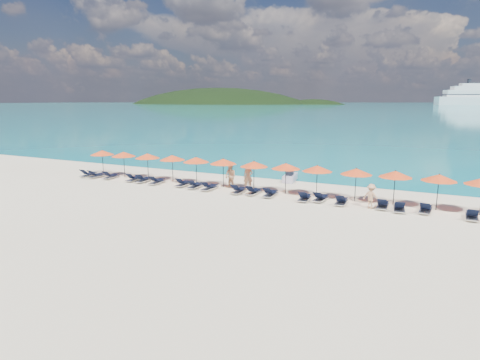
% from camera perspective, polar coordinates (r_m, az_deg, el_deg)
% --- Properties ---
extents(ground, '(1400.00, 1400.00, 0.00)m').
position_cam_1_polar(ground, '(25.49, -2.94, -3.84)').
color(ground, beige).
extents(sea, '(1600.00, 1300.00, 0.01)m').
position_cam_1_polar(sea, '(681.69, 25.15, 9.72)').
color(sea, '#1FA9B2').
rests_on(sea, ground).
extents(headland_main, '(374.00, 242.00, 126.50)m').
position_cam_1_polar(headland_main, '(643.89, -3.30, 7.34)').
color(headland_main, black).
rests_on(headland_main, ground).
extents(headland_small, '(162.00, 126.00, 85.50)m').
position_cam_1_polar(headland_small, '(605.09, 10.26, 7.21)').
color(headland_small, black).
rests_on(headland_small, ground).
extents(jetski, '(1.23, 2.48, 0.85)m').
position_cam_1_polar(jetski, '(33.59, 7.12, 0.41)').
color(jetski, '#B1ABC5').
rests_on(jetski, ground).
extents(beachgoer_a, '(0.84, 0.77, 1.94)m').
position_cam_1_polar(beachgoer_a, '(30.21, 1.16, 0.46)').
color(beachgoer_a, tan).
rests_on(beachgoer_a, ground).
extents(beachgoer_b, '(1.03, 0.76, 1.89)m').
position_cam_1_polar(beachgoer_b, '(30.58, -1.36, 0.56)').
color(beachgoer_b, tan).
rests_on(beachgoer_b, ground).
extents(beachgoer_c, '(1.11, 0.74, 1.57)m').
position_cam_1_polar(beachgoer_c, '(26.18, 18.14, -2.22)').
color(beachgoer_c, tan).
rests_on(beachgoer_c, ground).
extents(umbrella_0, '(2.10, 2.10, 2.28)m').
position_cam_1_polar(umbrella_0, '(38.06, -19.02, 3.70)').
color(umbrella_0, black).
rests_on(umbrella_0, ground).
extents(umbrella_1, '(2.10, 2.10, 2.28)m').
position_cam_1_polar(umbrella_1, '(36.39, -16.22, 3.55)').
color(umbrella_1, black).
rests_on(umbrella_1, ground).
extents(umbrella_2, '(2.10, 2.10, 2.28)m').
position_cam_1_polar(umbrella_2, '(34.75, -13.03, 3.36)').
color(umbrella_2, black).
rests_on(umbrella_2, ground).
extents(umbrella_3, '(2.10, 2.10, 2.28)m').
position_cam_1_polar(umbrella_3, '(33.31, -9.62, 3.15)').
color(umbrella_3, black).
rests_on(umbrella_3, ground).
extents(umbrella_4, '(2.10, 2.10, 2.28)m').
position_cam_1_polar(umbrella_4, '(31.89, -6.27, 2.89)').
color(umbrella_4, black).
rests_on(umbrella_4, ground).
extents(umbrella_5, '(2.10, 2.10, 2.28)m').
position_cam_1_polar(umbrella_5, '(30.84, -2.41, 2.66)').
color(umbrella_5, black).
rests_on(umbrella_5, ground).
extents(umbrella_6, '(2.10, 2.10, 2.28)m').
position_cam_1_polar(umbrella_6, '(29.57, 2.00, 2.28)').
color(umbrella_6, black).
rests_on(umbrella_6, ground).
extents(umbrella_7, '(2.10, 2.10, 2.28)m').
position_cam_1_polar(umbrella_7, '(28.82, 6.54, 1.98)').
color(umbrella_7, black).
rests_on(umbrella_7, ground).
extents(umbrella_8, '(2.10, 2.10, 2.28)m').
position_cam_1_polar(umbrella_8, '(28.14, 10.94, 1.62)').
color(umbrella_8, black).
rests_on(umbrella_8, ground).
extents(umbrella_9, '(2.10, 2.10, 2.28)m').
position_cam_1_polar(umbrella_9, '(27.55, 16.21, 1.17)').
color(umbrella_9, black).
rests_on(umbrella_9, ground).
extents(umbrella_10, '(2.10, 2.10, 2.28)m').
position_cam_1_polar(umbrella_10, '(27.38, 21.23, 0.79)').
color(umbrella_10, black).
rests_on(umbrella_10, ground).
extents(umbrella_11, '(2.10, 2.10, 2.28)m').
position_cam_1_polar(umbrella_11, '(27.20, 26.46, 0.30)').
color(umbrella_11, black).
rests_on(umbrella_11, ground).
extents(lounger_0, '(0.72, 1.74, 0.66)m').
position_cam_1_polar(lounger_0, '(37.74, -20.75, 0.78)').
color(lounger_0, silver).
rests_on(lounger_0, ground).
extents(lounger_1, '(0.69, 1.72, 0.66)m').
position_cam_1_polar(lounger_1, '(37.01, -19.73, 0.66)').
color(lounger_1, silver).
rests_on(lounger_1, ground).
extents(lounger_2, '(0.78, 1.75, 0.66)m').
position_cam_1_polar(lounger_2, '(36.18, -17.91, 0.54)').
color(lounger_2, silver).
rests_on(lounger_2, ground).
extents(lounger_3, '(0.71, 1.73, 0.66)m').
position_cam_1_polar(lounger_3, '(34.55, -14.85, 0.23)').
color(lounger_3, silver).
rests_on(lounger_3, ground).
extents(lounger_4, '(0.77, 1.75, 0.66)m').
position_cam_1_polar(lounger_4, '(33.90, -13.55, 0.08)').
color(lounger_4, silver).
rests_on(lounger_4, ground).
extents(lounger_5, '(0.74, 1.74, 0.66)m').
position_cam_1_polar(lounger_5, '(32.96, -11.76, -0.16)').
color(lounger_5, silver).
rests_on(lounger_5, ground).
extents(lounger_6, '(0.71, 1.73, 0.66)m').
position_cam_1_polar(lounger_6, '(31.73, -8.08, -0.47)').
color(lounger_6, silver).
rests_on(lounger_6, ground).
extents(lounger_7, '(0.73, 1.74, 0.66)m').
position_cam_1_polar(lounger_7, '(30.89, -6.39, -0.75)').
color(lounger_7, silver).
rests_on(lounger_7, ground).
extents(lounger_8, '(0.69, 1.72, 0.66)m').
position_cam_1_polar(lounger_8, '(30.14, -4.40, -1.01)').
color(lounger_8, silver).
rests_on(lounger_8, ground).
extents(lounger_9, '(0.66, 1.71, 0.66)m').
position_cam_1_polar(lounger_9, '(29.05, -0.19, -1.45)').
color(lounger_9, silver).
rests_on(lounger_9, ground).
extents(lounger_10, '(0.72, 1.73, 0.66)m').
position_cam_1_polar(lounger_10, '(28.70, 1.93, -1.62)').
color(lounger_10, silver).
rests_on(lounger_10, ground).
extents(lounger_11, '(0.62, 1.70, 0.66)m').
position_cam_1_polar(lounger_11, '(28.12, 4.32, -1.91)').
color(lounger_11, silver).
rests_on(lounger_11, ground).
extents(lounger_12, '(0.75, 1.74, 0.66)m').
position_cam_1_polar(lounger_12, '(27.28, 9.18, -2.45)').
color(lounger_12, silver).
rests_on(lounger_12, ground).
extents(lounger_13, '(0.79, 1.75, 0.66)m').
position_cam_1_polar(lounger_13, '(27.34, 11.39, -2.50)').
color(lounger_13, silver).
rests_on(lounger_13, ground).
extents(lounger_14, '(0.69, 1.72, 0.66)m').
position_cam_1_polar(lounger_14, '(26.78, 14.22, -2.91)').
color(lounger_14, silver).
rests_on(lounger_14, ground).
extents(lounger_15, '(0.65, 1.71, 0.66)m').
position_cam_1_polar(lounger_15, '(26.60, 19.62, -3.33)').
color(lounger_15, silver).
rests_on(lounger_15, ground).
extents(lounger_16, '(0.79, 1.75, 0.66)m').
position_cam_1_polar(lounger_16, '(26.27, 21.71, -3.66)').
color(lounger_16, silver).
rests_on(lounger_16, ground).
extents(lounger_17, '(0.75, 1.74, 0.66)m').
position_cam_1_polar(lounger_17, '(26.57, 24.88, -3.75)').
color(lounger_17, silver).
rests_on(lounger_17, ground).
extents(lounger_18, '(0.69, 1.72, 0.66)m').
position_cam_1_polar(lounger_18, '(26.32, 30.12, -4.37)').
color(lounger_18, silver).
rests_on(lounger_18, ground).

